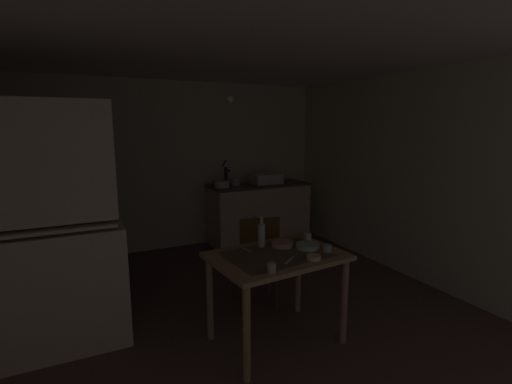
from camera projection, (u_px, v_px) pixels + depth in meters
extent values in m
plane|color=brown|center=(238.00, 306.00, 3.76)|extent=(5.32, 5.32, 0.00)
cube|color=beige|center=(179.00, 166.00, 5.48)|extent=(4.42, 0.10, 2.42)
cube|color=beige|center=(405.00, 175.00, 4.49)|extent=(0.10, 4.37, 2.42)
cube|color=silver|center=(235.00, 49.00, 3.32)|extent=(4.42, 4.37, 0.10)
cube|color=beige|center=(55.00, 289.00, 3.00)|extent=(1.09, 0.56, 0.99)
cube|color=beige|center=(41.00, 161.00, 2.82)|extent=(1.01, 0.48, 0.92)
cube|color=beige|center=(48.00, 225.00, 2.88)|extent=(0.98, 0.50, 0.02)
cube|color=beige|center=(259.00, 214.00, 5.77)|extent=(1.49, 0.60, 0.88)
cube|color=brown|center=(259.00, 185.00, 5.69)|extent=(1.52, 0.63, 0.03)
sphere|color=#2D2823|center=(254.00, 217.00, 5.39)|extent=(0.02, 0.02, 0.02)
cube|color=white|center=(266.00, 179.00, 5.73)|extent=(0.44, 0.34, 0.15)
cube|color=black|center=(266.00, 174.00, 5.71)|extent=(0.38, 0.28, 0.01)
cylinder|color=#232328|center=(226.00, 176.00, 5.49)|extent=(0.05, 0.05, 0.28)
cylinder|color=#232328|center=(227.00, 170.00, 5.41)|extent=(0.03, 0.12, 0.03)
cylinder|color=black|center=(224.00, 163.00, 5.50)|extent=(0.02, 0.16, 0.12)
cylinder|color=white|center=(222.00, 184.00, 5.37)|extent=(0.21, 0.21, 0.10)
cylinder|color=beige|center=(236.00, 181.00, 5.53)|extent=(0.13, 0.13, 0.12)
cube|color=#A28062|center=(277.00, 256.00, 3.03)|extent=(1.11, 0.84, 0.04)
cube|color=silver|center=(277.00, 254.00, 3.02)|extent=(0.87, 0.65, 0.00)
cylinder|color=tan|center=(247.00, 334.00, 2.60)|extent=(0.06, 0.06, 0.73)
cylinder|color=#A17964|center=(344.00, 301.00, 3.07)|extent=(0.06, 0.06, 0.73)
cylinder|color=#9F7F63|center=(210.00, 299.00, 3.12)|extent=(0.06, 0.06, 0.73)
cylinder|color=tan|center=(298.00, 276.00, 3.59)|extent=(0.06, 0.06, 0.73)
cube|color=#4A371A|center=(256.00, 264.00, 3.74)|extent=(0.48, 0.48, 0.03)
cube|color=#4C3615|center=(260.00, 244.00, 3.51)|extent=(0.38, 0.11, 0.51)
cylinder|color=#4A371A|center=(268.00, 277.00, 3.97)|extent=(0.04, 0.04, 0.41)
cylinder|color=#4A371A|center=(236.00, 279.00, 3.90)|extent=(0.04, 0.04, 0.41)
cylinder|color=#4A371A|center=(276.00, 290.00, 3.65)|extent=(0.04, 0.04, 0.41)
cylinder|color=#4A371A|center=(242.00, 294.00, 3.58)|extent=(0.04, 0.04, 0.41)
cylinder|color=#ADD1C1|center=(308.00, 246.00, 3.17)|extent=(0.20, 0.20, 0.04)
cylinder|color=beige|center=(314.00, 257.00, 2.90)|extent=(0.11, 0.11, 0.03)
cylinder|color=tan|center=(282.00, 244.00, 3.22)|extent=(0.18, 0.18, 0.04)
cylinder|color=#9EB2C6|center=(327.00, 248.00, 3.08)|extent=(0.07, 0.07, 0.06)
cylinder|color=white|center=(308.00, 237.00, 3.38)|extent=(0.06, 0.06, 0.07)
cylinder|color=tan|center=(272.00, 268.00, 2.64)|extent=(0.06, 0.06, 0.07)
cylinder|color=#B7BCC1|center=(261.00, 235.00, 3.20)|extent=(0.06, 0.06, 0.20)
cylinder|color=#B7BCC1|center=(261.00, 220.00, 3.17)|extent=(0.03, 0.03, 0.07)
cube|color=silver|center=(289.00, 260.00, 2.89)|extent=(0.15, 0.12, 0.00)
cube|color=beige|center=(246.00, 249.00, 3.14)|extent=(0.05, 0.13, 0.00)
sphere|color=#F9EFCC|center=(230.00, 99.00, 3.77)|extent=(0.08, 0.08, 0.08)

